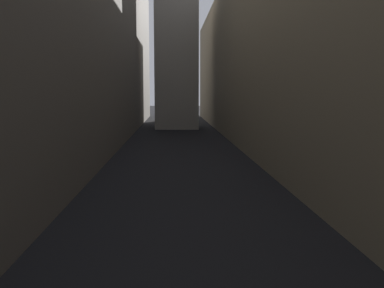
# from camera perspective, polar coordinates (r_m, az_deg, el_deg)

# --- Properties ---
(ground_plane) EXTENTS (264.00, 264.00, 0.00)m
(ground_plane) POSITION_cam_1_polar(r_m,az_deg,el_deg) (41.72, -1.66, -0.48)
(ground_plane) COLOR black
(building_block_left) EXTENTS (13.55, 108.00, 24.37)m
(building_block_left) POSITION_cam_1_polar(r_m,az_deg,el_deg) (45.47, -18.01, 15.20)
(building_block_left) COLOR #60594F
(building_block_left) RESTS_ON ground
(building_block_right) EXTENTS (11.14, 108.00, 18.36)m
(building_block_right) POSITION_cam_1_polar(r_m,az_deg,el_deg) (45.13, 12.75, 11.58)
(building_block_right) COLOR gray
(building_block_right) RESTS_ON ground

